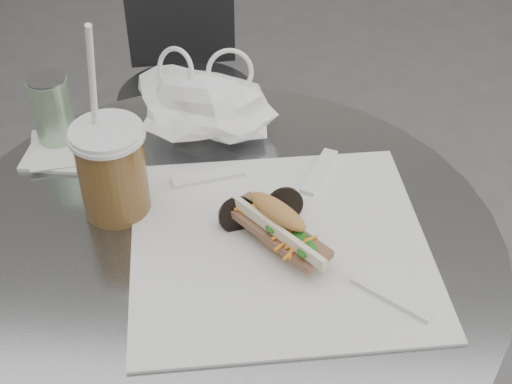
# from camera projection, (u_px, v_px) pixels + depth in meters

# --- Properties ---
(cafe_table) EXTENTS (0.76, 0.76, 0.74)m
(cafe_table) POSITION_uv_depth(u_px,v_px,m) (223.00, 366.00, 1.11)
(cafe_table) COLOR slate
(cafe_table) RESTS_ON ground
(chair_far) EXTENTS (0.35, 0.38, 0.66)m
(chair_far) POSITION_uv_depth(u_px,v_px,m) (189.00, 128.00, 1.89)
(chair_far) COLOR #2D2D30
(chair_far) RESTS_ON ground
(sandwich_paper) EXTENTS (0.44, 0.42, 0.00)m
(sandwich_paper) POSITION_uv_depth(u_px,v_px,m) (279.00, 245.00, 0.93)
(sandwich_paper) COLOR white
(sandwich_paper) RESTS_ON cafe_table
(banh_mi) EXTENTS (0.18, 0.19, 0.06)m
(banh_mi) POSITION_uv_depth(u_px,v_px,m) (277.00, 227.00, 0.91)
(banh_mi) COLOR #BD7547
(banh_mi) RESTS_ON sandwich_paper
(iced_coffee) EXTENTS (0.10, 0.10, 0.29)m
(iced_coffee) POSITION_uv_depth(u_px,v_px,m) (112.00, 169.00, 0.94)
(iced_coffee) COLOR brown
(iced_coffee) RESTS_ON cafe_table
(sunglasses) EXTENTS (0.12, 0.06, 0.05)m
(sunglasses) POSITION_uv_depth(u_px,v_px,m) (261.00, 212.00, 0.95)
(sunglasses) COLOR black
(sunglasses) RESTS_ON cafe_table
(plastic_bag) EXTENTS (0.23, 0.20, 0.10)m
(plastic_bag) POSITION_uv_depth(u_px,v_px,m) (203.00, 108.00, 1.09)
(plastic_bag) COLOR white
(plastic_bag) RESTS_ON cafe_table
(napkin_stack) EXTENTS (0.13, 0.13, 0.01)m
(napkin_stack) POSITION_uv_depth(u_px,v_px,m) (67.00, 148.00, 1.08)
(napkin_stack) COLOR white
(napkin_stack) RESTS_ON cafe_table
(drink_can) EXTENTS (0.06, 0.06, 0.11)m
(drink_can) POSITION_uv_depth(u_px,v_px,m) (53.00, 111.00, 1.07)
(drink_can) COLOR #569456
(drink_can) RESTS_ON cafe_table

